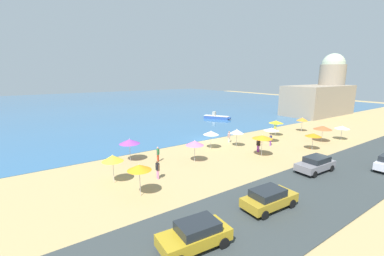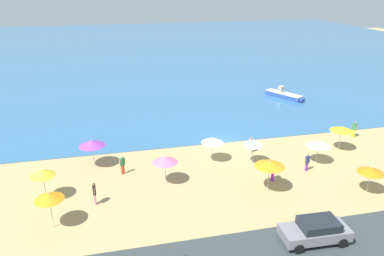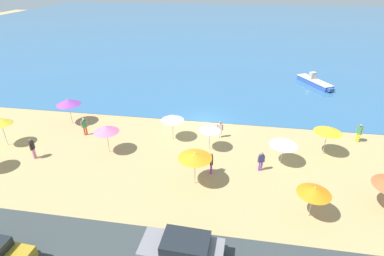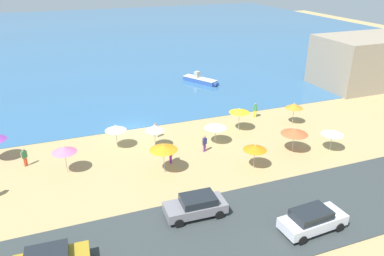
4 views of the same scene
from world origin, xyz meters
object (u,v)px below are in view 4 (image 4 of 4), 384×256
object	(u,v)px
beach_umbrella_3	(154,128)
beach_umbrella_6	(333,132)
beach_umbrella_8	(255,148)
beach_umbrella_9	(294,106)
beach_umbrella_1	(215,126)
parked_car_4	(312,220)
skiff_nearshore	(200,80)
beach_umbrella_12	(295,131)
bather_1	(156,130)
bather_2	(255,109)
bather_3	(171,153)
beach_umbrella_11	(116,128)
beach_umbrella_10	(64,149)
beach_umbrella_4	(240,111)
bather_0	(24,156)
bather_4	(205,143)
parked_car_2	(196,205)
beach_umbrella_7	(164,148)

from	to	relation	value
beach_umbrella_3	beach_umbrella_6	size ratio (longest dim) A/B	1.13
beach_umbrella_8	beach_umbrella_9	bearing A→B (deg)	38.51
beach_umbrella_1	beach_umbrella_9	xyz separation A→B (m)	(9.77, 1.38, 0.25)
beach_umbrella_1	beach_umbrella_9	bearing A→B (deg)	8.04
parked_car_4	skiff_nearshore	bearing A→B (deg)	80.66
beach_umbrella_12	bather_1	distance (m)	13.26
bather_2	bather_3	size ratio (longest dim) A/B	1.00
beach_umbrella_11	beach_umbrella_12	bearing A→B (deg)	-23.29
bather_1	beach_umbrella_10	bearing A→B (deg)	-156.28
beach_umbrella_4	bather_2	distance (m)	4.41
beach_umbrella_11	bather_0	size ratio (longest dim) A/B	1.41
beach_umbrella_11	parked_car_4	world-z (taller)	beach_umbrella_11
beach_umbrella_1	beach_umbrella_4	bearing A→B (deg)	28.24
beach_umbrella_8	bather_4	xyz separation A→B (m)	(-2.75, 4.29, -1.06)
beach_umbrella_3	bather_4	world-z (taller)	beach_umbrella_3
beach_umbrella_9	bather_3	bearing A→B (deg)	-166.77
bather_1	beach_umbrella_1	bearing A→B (deg)	-33.15
beach_umbrella_3	beach_umbrella_4	xyz separation A→B (m)	(9.18, 0.76, 0.15)
beach_umbrella_1	beach_umbrella_6	bearing A→B (deg)	-28.79
bather_2	parked_car_4	size ratio (longest dim) A/B	0.38
beach_umbrella_10	parked_car_4	xyz separation A→B (m)	(14.35, -13.36, -1.27)
beach_umbrella_3	beach_umbrella_10	bearing A→B (deg)	-168.03
parked_car_2	beach_umbrella_12	bearing A→B (deg)	25.82
beach_umbrella_8	beach_umbrella_12	xyz separation A→B (m)	(4.85, 1.39, 0.11)
beach_umbrella_7	beach_umbrella_8	distance (m)	7.60
beach_umbrella_11	bather_2	bearing A→B (deg)	7.44
beach_umbrella_11	beach_umbrella_1	bearing A→B (deg)	-14.67
parked_car_2	parked_car_4	bearing A→B (deg)	-32.62
beach_umbrella_4	bather_4	size ratio (longest dim) A/B	1.55
beach_umbrella_6	beach_umbrella_7	world-z (taller)	beach_umbrella_7
beach_umbrella_1	beach_umbrella_10	size ratio (longest dim) A/B	0.85
bather_0	bather_4	world-z (taller)	bather_0
beach_umbrella_10	skiff_nearshore	bearing A→B (deg)	44.39
beach_umbrella_7	bather_0	bearing A→B (deg)	153.91
beach_umbrella_8	bather_4	world-z (taller)	beach_umbrella_8
beach_umbrella_7	beach_umbrella_12	size ratio (longest dim) A/B	1.05
beach_umbrella_7	bather_2	xyz separation A→B (m)	(13.06, 7.93, -1.37)
beach_umbrella_10	beach_umbrella_1	bearing A→B (deg)	2.44
bather_0	parked_car_4	xyz separation A→B (m)	(17.60, -15.74, -0.07)
beach_umbrella_3	beach_umbrella_9	size ratio (longest dim) A/B	1.00
beach_umbrella_7	bather_2	distance (m)	15.34
bather_4	parked_car_4	xyz separation A→B (m)	(2.23, -12.74, -0.02)
beach_umbrella_3	skiff_nearshore	distance (m)	21.18
beach_umbrella_9	beach_umbrella_12	xyz separation A→B (m)	(-3.78, -5.48, -0.02)
bather_2	beach_umbrella_9	bearing A→B (deg)	-46.58
beach_umbrella_4	bather_0	xyz separation A→B (m)	(-20.49, -0.09, -1.27)
beach_umbrella_12	parked_car_2	world-z (taller)	beach_umbrella_12
beach_umbrella_8	bather_1	world-z (taller)	beach_umbrella_8
beach_umbrella_10	beach_umbrella_3	bearing A→B (deg)	11.97
beach_umbrella_10	parked_car_2	distance (m)	12.22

